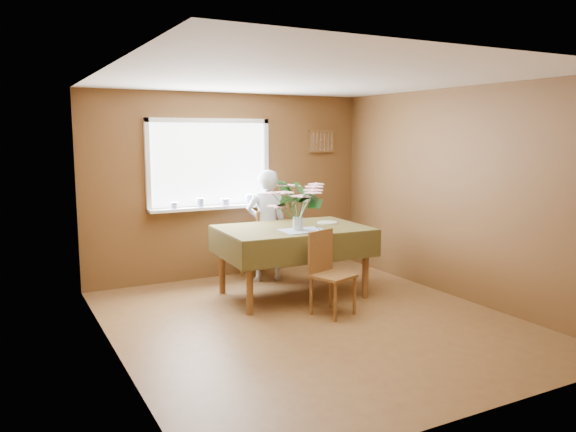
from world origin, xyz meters
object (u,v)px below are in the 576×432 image
chair_near (327,269)px  seated_woman (267,226)px  dining_table (293,236)px  flower_bouquet (298,201)px  chair_far (263,240)px

chair_near → seated_woman: 1.60m
dining_table → seated_woman: 0.80m
flower_bouquet → seated_woman: bearing=85.1°
dining_table → chair_near: chair_near is taller
chair_near → seated_woman: size_ratio=0.61×
dining_table → chair_far: (0.06, 0.96, -0.22)m
dining_table → chair_near: size_ratio=1.97×
dining_table → flower_bouquet: size_ratio=2.89×
seated_woman → flower_bouquet: (-0.09, -1.02, 0.45)m
dining_table → chair_far: size_ratio=1.89×
chair_far → flower_bouquet: bearing=67.2°
dining_table → chair_near: (0.01, -0.78, -0.24)m
dining_table → chair_far: chair_far is taller
flower_bouquet → chair_near: bearing=-83.8°
dining_table → chair_near: 0.81m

